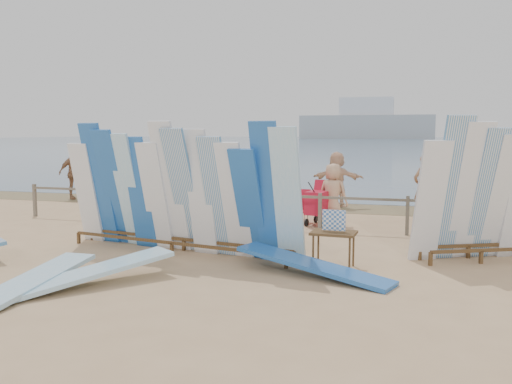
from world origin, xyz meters
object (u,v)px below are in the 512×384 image
(beachgoer_7, at_px, (424,187))
(beachgoer_extra_1, at_px, (74,173))
(beachgoer_6, at_px, (333,194))
(beachgoer_1, at_px, (135,180))
(flat_board_d, at_px, (313,276))
(beachgoer_11, at_px, (139,177))
(vendor_table, at_px, (333,248))
(beach_chair_right, at_px, (266,209))
(stroller, at_px, (318,207))
(beachgoer_5, at_px, (337,179))
(side_surfboard_rack, at_px, (477,197))
(beachgoer_10, at_px, (492,196))
(beach_chair_left, at_px, (298,213))
(flat_board_b, at_px, (88,286))
(main_surfboard_rack, at_px, (177,194))
(beachgoer_8, at_px, (464,190))
(flat_board_a, at_px, (28,292))

(beachgoer_7, relative_size, beachgoer_extra_1, 0.96)
(beachgoer_6, bearing_deg, beachgoer_1, -1.58)
(flat_board_d, height_order, beachgoer_11, beachgoer_11)
(beachgoer_7, bearing_deg, vendor_table, 35.53)
(beach_chair_right, height_order, beachgoer_7, beachgoer_7)
(stroller, xyz_separation_m, beachgoer_5, (-0.02, 3.49, 0.42))
(side_surfboard_rack, distance_m, beachgoer_11, 11.31)
(beach_chair_right, bearing_deg, flat_board_d, -77.18)
(beachgoer_10, distance_m, beachgoer_1, 10.57)
(vendor_table, xyz_separation_m, stroller, (-0.99, 4.22, 0.11))
(flat_board_d, distance_m, beach_chair_left, 5.28)
(beach_chair_right, height_order, beachgoer_10, beachgoer_10)
(flat_board_b, bearing_deg, beachgoer_1, 150.12)
(beach_chair_left, height_order, stroller, stroller)
(beach_chair_left, relative_size, beachgoer_1, 0.53)
(vendor_table, height_order, beachgoer_10, beachgoer_10)
(main_surfboard_rack, bearing_deg, beachgoer_6, 69.47)
(beachgoer_11, bearing_deg, vendor_table, 62.25)
(vendor_table, bearing_deg, beachgoer_extra_1, 148.10)
(main_surfboard_rack, bearing_deg, stroller, 72.19)
(stroller, bearing_deg, beach_chair_right, 174.49)
(beachgoer_7, relative_size, beachgoer_8, 0.94)
(flat_board_b, height_order, stroller, stroller)
(beach_chair_right, distance_m, beachgoer_6, 1.93)
(main_surfboard_rack, xyz_separation_m, beachgoer_5, (2.06, 7.40, -0.27))
(flat_board_a, distance_m, flat_board_b, 0.85)
(vendor_table, relative_size, beachgoer_7, 0.58)
(beachgoer_11, bearing_deg, main_surfboard_rack, 48.59)
(beachgoer_5, height_order, beachgoer_extra_1, beachgoer_extra_1)
(main_surfboard_rack, distance_m, flat_board_a, 3.39)
(beachgoer_11, bearing_deg, flat_board_a, 34.12)
(stroller, relative_size, beachgoer_6, 0.72)
(stroller, height_order, beachgoer_8, beachgoer_8)
(vendor_table, distance_m, flat_board_a, 4.91)
(vendor_table, distance_m, beach_chair_left, 4.69)
(stroller, distance_m, beachgoer_extra_1, 9.55)
(beach_chair_right, bearing_deg, beach_chair_left, -25.05)
(beachgoer_6, relative_size, beachgoer_1, 0.97)
(beachgoer_7, xyz_separation_m, beachgoer_5, (-2.56, 1.93, -0.01))
(stroller, relative_size, beachgoer_5, 0.64)
(main_surfboard_rack, relative_size, beachgoer_1, 3.20)
(main_surfboard_rack, xyz_separation_m, flat_board_b, (-0.36, -2.50, -1.14))
(main_surfboard_rack, relative_size, side_surfboard_rack, 1.96)
(flat_board_a, height_order, beachgoer_extra_1, beachgoer_extra_1)
(stroller, distance_m, beachgoer_1, 6.72)
(beachgoer_7, bearing_deg, beachgoer_6, -6.87)
(beach_chair_right, bearing_deg, beachgoer_6, -19.61)
(flat_board_a, distance_m, beachgoer_1, 9.69)
(beachgoer_6, height_order, beachgoer_10, beachgoer_10)
(beachgoer_7, distance_m, beachgoer_8, 1.36)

